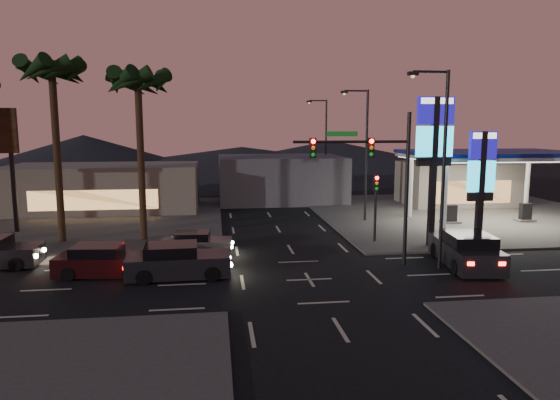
{
  "coord_description": "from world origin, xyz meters",
  "views": [
    {
      "loc": [
        -4.36,
        -22.69,
        7.24
      ],
      "look_at": [
        -0.64,
        5.99,
        3.0
      ],
      "focal_mm": 32.0,
      "sensor_mm": 36.0,
      "label": 1
    }
  ],
  "objects": [
    {
      "name": "traffic_signal_mast",
      "position": [
        3.76,
        1.99,
        5.23
      ],
      "size": [
        6.1,
        0.39,
        8.0
      ],
      "color": "black",
      "rests_on": "ground"
    },
    {
      "name": "pylon_sign_tall",
      "position": [
        8.5,
        5.5,
        6.39
      ],
      "size": [
        2.2,
        0.35,
        9.0
      ],
      "color": "black",
      "rests_on": "ground"
    },
    {
      "name": "streetlight_mid",
      "position": [
        6.79,
        14.0,
        5.72
      ],
      "size": [
        2.14,
        0.25,
        10.0
      ],
      "color": "black",
      "rests_on": "ground"
    },
    {
      "name": "car_lane_a_mid",
      "position": [
        -9.94,
        2.02,
        0.71
      ],
      "size": [
        4.8,
        2.33,
        1.52
      ],
      "color": "black",
      "rests_on": "ground"
    },
    {
      "name": "building_far_west",
      "position": [
        -14.0,
        22.0,
        2.0
      ],
      "size": [
        16.0,
        8.0,
        4.0
      ],
      "primitive_type": "cube",
      "color": "#726B5B",
      "rests_on": "ground"
    },
    {
      "name": "pylon_sign_short",
      "position": [
        11.0,
        4.5,
        4.66
      ],
      "size": [
        1.6,
        0.35,
        7.0
      ],
      "color": "black",
      "rests_on": "ground"
    },
    {
      "name": "car_lane_b_front",
      "position": [
        -5.56,
        5.47,
        0.62
      ],
      "size": [
        4.17,
        1.97,
        1.33
      ],
      "color": "#555658",
      "rests_on": "ground"
    },
    {
      "name": "hill_left",
      "position": [
        -25.0,
        60.0,
        3.0
      ],
      "size": [
        40.0,
        40.0,
        6.0
      ],
      "primitive_type": "cone",
      "color": "black",
      "rests_on": "ground"
    },
    {
      "name": "palm_b",
      "position": [
        -14.0,
        9.5,
        9.97
      ],
      "size": [
        4.41,
        4.41,
        11.46
      ],
      "color": "black",
      "rests_on": "ground"
    },
    {
      "name": "gas_station",
      "position": [
        16.0,
        12.0,
        5.08
      ],
      "size": [
        12.2,
        8.2,
        5.47
      ],
      "color": "silver",
      "rests_on": "ground"
    },
    {
      "name": "building_far_mid",
      "position": [
        2.0,
        26.0,
        2.2
      ],
      "size": [
        12.0,
        9.0,
        4.4
      ],
      "primitive_type": "cube",
      "color": "#4C4C51",
      "rests_on": "ground"
    },
    {
      "name": "hill_right",
      "position": [
        15.0,
        60.0,
        2.5
      ],
      "size": [
        50.0,
        50.0,
        5.0
      ],
      "primitive_type": "cone",
      "color": "black",
      "rests_on": "ground"
    },
    {
      "name": "pedestal_signal",
      "position": [
        5.5,
        6.98,
        2.92
      ],
      "size": [
        0.32,
        0.39,
        4.3
      ],
      "color": "black",
      "rests_on": "ground"
    },
    {
      "name": "car_lane_a_front",
      "position": [
        -6.3,
        1.22,
        0.77
      ],
      "size": [
        5.13,
        2.3,
        1.65
      ],
      "color": "black",
      "rests_on": "ground"
    },
    {
      "name": "convenience_store",
      "position": [
        18.0,
        21.0,
        2.0
      ],
      "size": [
        10.0,
        6.0,
        4.0
      ],
      "primitive_type": "cube",
      "color": "#726B5B",
      "rests_on": "ground"
    },
    {
      "name": "suv_station",
      "position": [
        8.56,
        1.26,
        0.84
      ],
      "size": [
        2.97,
        5.69,
        1.82
      ],
      "color": "black",
      "rests_on": "ground"
    },
    {
      "name": "streetlight_near",
      "position": [
        6.79,
        1.0,
        5.72
      ],
      "size": [
        2.14,
        0.25,
        10.0
      ],
      "color": "black",
      "rests_on": "ground"
    },
    {
      "name": "palm_a",
      "position": [
        -9.0,
        9.5,
        9.43
      ],
      "size": [
        4.41,
        4.41,
        10.86
      ],
      "color": "black",
      "rests_on": "ground"
    },
    {
      "name": "ground",
      "position": [
        0.0,
        0.0,
        0.0
      ],
      "size": [
        140.0,
        140.0,
        0.0
      ],
      "primitive_type": "plane",
      "color": "black",
      "rests_on": "ground"
    },
    {
      "name": "hill_center",
      "position": [
        0.0,
        60.0,
        2.0
      ],
      "size": [
        60.0,
        60.0,
        4.0
      ],
      "primitive_type": "cone",
      "color": "black",
      "rests_on": "ground"
    },
    {
      "name": "corner_lot_nw",
      "position": [
        -16.0,
        16.0,
        0.06
      ],
      "size": [
        24.0,
        24.0,
        0.12
      ],
      "primitive_type": "cube",
      "color": "#47443F",
      "rests_on": "ground"
    },
    {
      "name": "corner_lot_ne",
      "position": [
        16.0,
        16.0,
        0.06
      ],
      "size": [
        24.0,
        24.0,
        0.12
      ],
      "primitive_type": "cube",
      "color": "#47443F",
      "rests_on": "ground"
    },
    {
      "name": "streetlight_far",
      "position": [
        6.79,
        28.0,
        5.72
      ],
      "size": [
        2.14,
        0.25,
        10.0
      ],
      "color": "black",
      "rests_on": "ground"
    }
  ]
}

